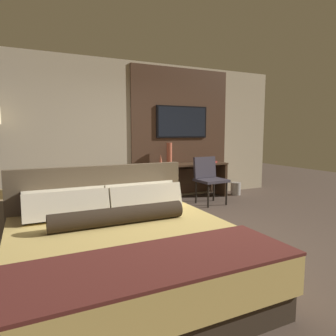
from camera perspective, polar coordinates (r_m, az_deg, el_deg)
The scene contains 10 objects.
ground_plane at distance 3.93m, azimuth 3.66°, elevation -14.11°, with size 16.00×16.00×0.00m, color #4C3D33.
wall_back_tv_panel at distance 6.12m, azimuth -6.82°, elevation 6.76°, with size 7.20×0.09×2.80m.
bed at distance 2.90m, azimuth -8.23°, elevation -15.27°, with size 2.04×2.11×1.01m.
desk at distance 6.37m, azimuth 3.49°, elevation -1.28°, with size 1.77×0.49×0.74m.
tv at distance 6.49m, azimuth 2.71°, elevation 8.76°, with size 1.20×0.04×0.67m.
desk_chair at distance 5.96m, azimuth 7.70°, elevation -1.43°, with size 0.56×0.56×0.92m.
vase_tall at distance 6.18m, azimuth 0.24°, elevation 2.79°, with size 0.11×0.11×0.44m.
vase_short at distance 5.96m, azimuth -1.42°, elevation 1.58°, with size 0.09×0.09×0.22m.
book at distance 6.58m, azimuth 8.31°, elevation 1.16°, with size 0.26×0.22×0.03m.
waste_bin at distance 6.93m, azimuth 12.75°, elevation -3.83°, with size 0.22×0.22×0.28m.
Camera 1 is at (-1.79, -3.20, 1.40)m, focal length 32.00 mm.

